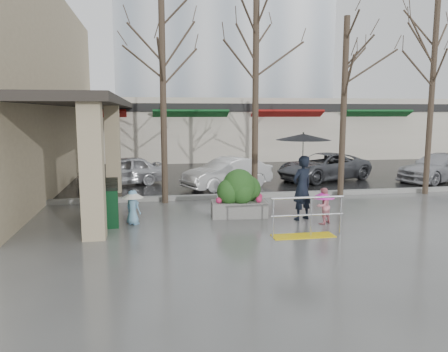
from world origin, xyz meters
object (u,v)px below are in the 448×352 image
object	(u,v)px
tree_mideast	(345,63)
car_b	(227,173)
car_a	(121,171)
tree_east	(435,51)
child_pink	(323,203)
car_c	(323,167)
child_blue	(133,203)
planter	(239,194)
car_d	(439,167)
tree_midwest	(256,50)
woman	(303,166)
handrail	(306,222)
news_boxes	(111,201)
tree_west	(162,53)

from	to	relation	value
tree_mideast	car_b	xyz separation A→B (m)	(-3.84, 2.51, -4.23)
car_a	tree_east	bearing A→B (deg)	53.25
child_pink	car_c	xyz separation A→B (m)	(3.14, 7.55, 0.03)
child_blue	planter	bearing A→B (deg)	-128.48
car_d	car_b	bearing A→B (deg)	-108.71
child_pink	car_a	distance (m)	9.73
tree_midwest	child_pink	size ratio (longest dim) A/B	6.82
tree_mideast	planter	xyz separation A→B (m)	(-4.37, -2.39, -4.17)
child_pink	planter	distance (m)	2.51
tree_east	woman	world-z (taller)	tree_east
handrail	planter	distance (m)	2.73
tree_east	news_boxes	size ratio (longest dim) A/B	3.53
planter	handrail	bearing A→B (deg)	-63.07
child_blue	car_d	size ratio (longest dim) A/B	0.23
handrail	tree_west	xyz separation A→B (m)	(-3.36, 4.80, 4.71)
handrail	news_boxes	size ratio (longest dim) A/B	0.93
car_c	car_d	xyz separation A→B (m)	(5.08, -1.13, 0.00)
news_boxes	car_d	world-z (taller)	car_d
tree_midwest	car_c	xyz separation A→B (m)	(4.22, 3.86, -4.60)
planter	car_c	bearing A→B (deg)	49.78
tree_east	planter	world-z (taller)	tree_east
tree_midwest	tree_mideast	xyz separation A→B (m)	(3.30, -0.00, -0.37)
planter	child_pink	bearing A→B (deg)	-31.19
tree_east	car_a	xyz separation A→B (m)	(-11.71, 3.98, -4.75)
tree_west	news_boxes	world-z (taller)	tree_west
tree_east	car_a	bearing A→B (deg)	161.25
tree_mideast	child_blue	bearing A→B (deg)	-159.17
tree_mideast	car_c	distance (m)	5.80
car_b	child_blue	bearing A→B (deg)	-59.52
planter	car_c	world-z (taller)	planter
tree_east	car_a	distance (m)	13.25
tree_mideast	car_c	bearing A→B (deg)	76.62
car_b	tree_mideast	bearing A→B (deg)	31.63
tree_mideast	car_d	distance (m)	7.83
news_boxes	car_c	distance (m)	10.95
planter	car_b	distance (m)	4.92
tree_midwest	car_b	bearing A→B (deg)	102.06
woman	tree_east	bearing A→B (deg)	-177.94
tree_west	car_d	world-z (taller)	tree_west
tree_east	news_boxes	xyz separation A→B (m)	(-11.65, -2.27, -4.82)
child_blue	car_b	world-z (taller)	car_b
handrail	car_d	xyz separation A→B (m)	(9.14, 7.53, 0.25)
car_b	news_boxes	bearing A→B (deg)	-67.25
tree_mideast	tree_midwest	bearing A→B (deg)	180.00
car_b	car_d	bearing A→B (deg)	66.09
tree_midwest	car_b	world-z (taller)	tree_midwest
tree_east	child_pink	distance (m)	8.32
tree_west	car_a	world-z (taller)	tree_west
tree_midwest	child_pink	xyz separation A→B (m)	(1.08, -3.68, -4.64)
tree_midwest	planter	world-z (taller)	tree_midwest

